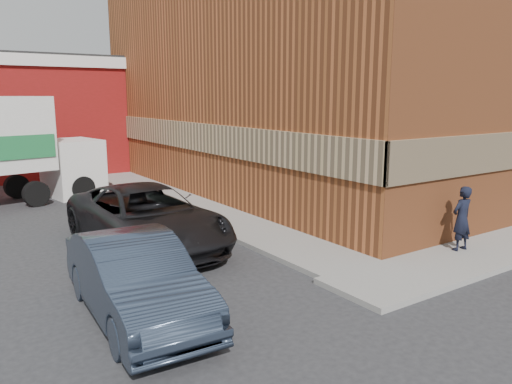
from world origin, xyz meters
TOP-DOWN VIEW (x-y plane):
  - ground at (0.00, 0.00)m, footprint 90.00×90.00m
  - brick_building at (8.50, 9.00)m, footprint 14.25×18.25m
  - sidewalk_west at (0.60, 9.00)m, footprint 1.80×18.00m
  - man at (3.63, -0.52)m, footprint 0.58×0.40m
  - sedan at (-4.04, 0.50)m, footprint 1.72×4.35m
  - suv_a at (-2.34, 4.26)m, footprint 2.77×5.65m

SIDE VIEW (x-z plane):
  - ground at x=0.00m, z-range 0.00..0.00m
  - sidewalk_west at x=0.60m, z-range 0.00..0.12m
  - sedan at x=-4.04m, z-range 0.00..1.41m
  - suv_a at x=-2.34m, z-range 0.00..1.54m
  - man at x=3.63m, z-range 0.12..1.67m
  - brick_building at x=8.50m, z-range 0.00..9.36m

